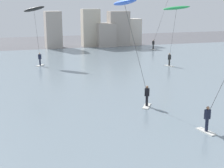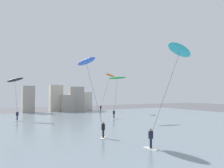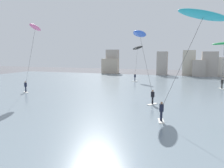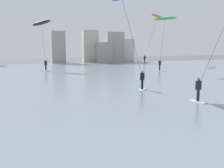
# 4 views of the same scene
# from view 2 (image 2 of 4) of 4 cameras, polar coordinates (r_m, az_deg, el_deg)

# --- Properties ---
(water_bay) EXTENTS (84.00, 52.00, 0.10)m
(water_bay) POSITION_cam_2_polar(r_m,az_deg,el_deg) (30.22, -15.65, -11.04)
(water_bay) COLOR slate
(water_bay) RESTS_ON ground
(far_shore_buildings) EXTENTS (33.82, 5.31, 7.06)m
(far_shore_buildings) POSITION_cam_2_polar(r_m,az_deg,el_deg) (57.83, -18.67, -3.99)
(far_shore_buildings) COLOR #B7A893
(far_shore_buildings) RESTS_ON ground
(kitesurfer_cyan) EXTENTS (5.03, 2.55, 8.91)m
(kitesurfer_cyan) POSITION_cam_2_polar(r_m,az_deg,el_deg) (20.20, 16.45, 6.75)
(kitesurfer_cyan) COLOR silver
(kitesurfer_cyan) RESTS_ON water_bay
(kitesurfer_black) EXTENTS (3.14, 5.20, 7.51)m
(kitesurfer_black) POSITION_cam_2_polar(r_m,az_deg,el_deg) (42.96, -23.46, 0.23)
(kitesurfer_black) COLOR silver
(kitesurfer_black) RESTS_ON water_bay
(kitesurfer_green) EXTENTS (3.38, 3.52, 7.49)m
(kitesurfer_green) POSITION_cam_2_polar(r_m,az_deg,el_deg) (37.92, 1.35, 0.69)
(kitesurfer_green) COLOR silver
(kitesurfer_green) RESTS_ON water_bay
(kitesurfer_orange) EXTENTS (3.69, 3.70, 9.41)m
(kitesurfer_orange) POSITION_cam_2_polar(r_m,az_deg,el_deg) (53.89, -0.64, 1.50)
(kitesurfer_orange) COLOR silver
(kitesurfer_orange) RESTS_ON water_bay
(kitesurfer_blue) EXTENTS (2.91, 3.85, 8.16)m
(kitesurfer_blue) POSITION_cam_2_polar(r_m,az_deg,el_deg) (22.84, -6.33, 4.49)
(kitesurfer_blue) COLOR silver
(kitesurfer_blue) RESTS_ON water_bay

